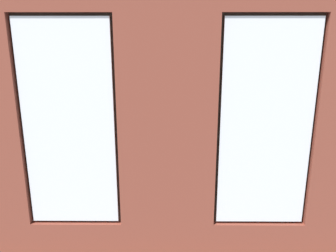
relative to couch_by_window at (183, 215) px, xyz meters
The scene contains 19 objects.
ground_plane 2.31m from the couch_by_window, 84.96° to the right, with size 7.24×6.59×0.10m, color #99663D.
brick_wall_with_windows 1.60m from the couch_by_window, 72.91° to the left, with size 6.64×0.30×3.57m.
couch_by_window is the anchor object (origin of this frame).
couch_left 3.19m from the couch_by_window, 139.42° to the right, with size 0.89×1.82×0.80m.
coffee_table 2.24m from the couch_by_window, 84.10° to the right, with size 1.47×0.73×0.44m.
cup_ceramic 2.24m from the couch_by_window, 84.10° to the right, with size 0.09×0.09×0.11m, color #4C4C51.
candle_jar 2.23m from the couch_by_window, 72.40° to the right, with size 0.08×0.08×0.11m, color #B7333D.
table_plant_small 2.37m from the couch_by_window, 94.25° to the right, with size 0.15×0.15×0.25m.
remote_silver 2.36m from the couch_by_window, 79.87° to the right, with size 0.05×0.17×0.02m, color #B2B2B7.
remote_gray 2.12m from the couch_by_window, 86.77° to the right, with size 0.05×0.17×0.02m, color #59595B.
media_console 4.26m from the couch_by_window, 41.92° to the right, with size 1.04×0.42×0.46m, color black.
tv_flatscreen 4.29m from the couch_by_window, 41.95° to the right, with size 1.18×0.20×0.80m.
potted_plant_beside_window_right 1.83m from the couch_by_window, ahead, with size 0.59×0.59×0.99m.
potted_plant_mid_room_small 3.19m from the couch_by_window, 101.86° to the right, with size 0.32×0.32×0.55m.
potted_plant_by_left_couch 3.98m from the couch_by_window, 120.50° to the right, with size 0.39×0.39×0.64m.
potted_plant_foreground_right 5.35m from the couch_by_window, 57.52° to the right, with size 0.79×0.79×1.31m.
potted_plant_corner_near_left 5.24m from the couch_by_window, 119.37° to the right, with size 0.75×0.82×1.16m.
potted_plant_near_tv 3.22m from the couch_by_window, 35.58° to the right, with size 0.45×0.45×0.79m.
potted_plant_between_couches 1.41m from the couch_by_window, behind, with size 1.12×1.10×1.36m.
Camera 1 is at (-0.03, 6.00, 2.50)m, focal length 35.00 mm.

